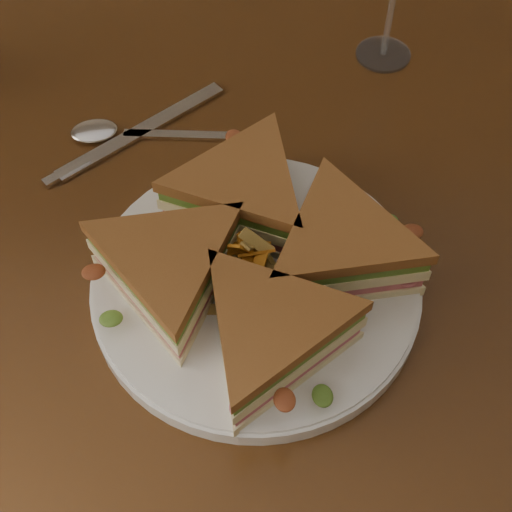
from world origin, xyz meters
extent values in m
plane|color=brown|center=(0.00, 0.00, 0.00)|extent=(6.00, 6.00, 0.00)
cube|color=#341C0C|center=(0.00, 0.00, 0.73)|extent=(1.20, 0.80, 0.04)
cylinder|color=black|center=(0.54, 0.34, 0.35)|extent=(0.06, 0.06, 0.71)
cylinder|color=white|center=(0.05, -0.11, 0.76)|extent=(0.28, 0.28, 0.02)
cube|color=silver|center=(0.01, 0.09, 0.75)|extent=(0.13, 0.04, 0.00)
ellipsoid|color=silver|center=(-0.08, 0.11, 0.76)|extent=(0.05, 0.03, 0.01)
cube|color=silver|center=(-0.03, 0.10, 0.75)|extent=(0.18, 0.12, 0.00)
cube|color=silver|center=(-0.11, 0.06, 0.75)|extent=(0.05, 0.03, 0.00)
cylinder|color=white|center=(0.24, 0.18, 0.75)|extent=(0.06, 0.06, 0.00)
cylinder|color=white|center=(0.24, 0.18, 0.80)|extent=(0.01, 0.01, 0.09)
camera|label=1|loc=(-0.01, -0.44, 1.27)|focal=50.00mm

